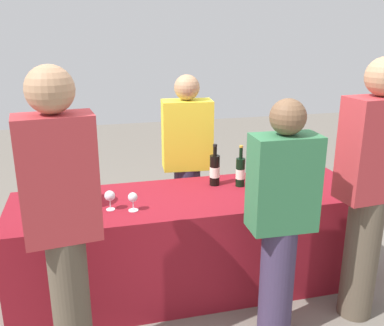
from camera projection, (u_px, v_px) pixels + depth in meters
The scene contains 15 objects.
ground_plane at pixel (192, 284), 3.36m from camera, with size 12.00×12.00×0.00m, color slate.
tasting_table at pixel (192, 241), 3.24m from camera, with size 2.59×0.77×0.75m, color maroon.
wine_bottle_0 at pixel (62, 183), 3.03m from camera, with size 0.07×0.07×0.34m.
wine_bottle_1 at pixel (215, 170), 3.31m from camera, with size 0.08×0.08×0.33m.
wine_bottle_2 at pixel (240, 172), 3.29m from camera, with size 0.07×0.07×0.32m.
wine_bottle_3 at pixel (252, 167), 3.39m from camera, with size 0.07×0.07×0.32m.
wine_bottle_4 at pixel (267, 166), 3.41m from camera, with size 0.07×0.07×0.32m.
wine_glass_0 at pixel (110, 197), 2.86m from camera, with size 0.07×0.07×0.14m.
wine_glass_1 at pixel (133, 198), 2.85m from camera, with size 0.07×0.07×0.13m.
wine_glass_2 at pixel (269, 184), 3.08m from camera, with size 0.07×0.07×0.14m.
ice_bucket at pixel (81, 192), 2.95m from camera, with size 0.23×0.23×0.18m, color silver.
server_pouring at pixel (187, 160), 3.66m from camera, with size 0.43×0.26×1.56m.
guest_0 at pixel (63, 220), 2.21m from camera, with size 0.40×0.25×1.76m.
guest_1 at pixel (281, 217), 2.57m from camera, with size 0.40×0.23×1.55m.
guest_2 at pixel (370, 185), 2.74m from camera, with size 0.43×0.26×1.76m.
Camera 1 is at (-0.71, -2.82, 1.92)m, focal length 40.12 mm.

